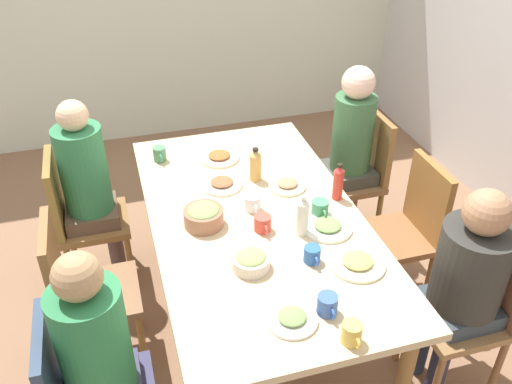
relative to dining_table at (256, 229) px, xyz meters
name	(u,v)px	position (x,y,z in m)	size (l,w,h in m)	color
ground_plane	(256,321)	(0.00, 0.00, -0.69)	(6.08, 6.08, 0.00)	#886248
dining_table	(256,229)	(0.00, 0.00, 0.00)	(1.92, 1.05, 0.77)	#CFB48A
chair_0	(408,226)	(0.00, 0.91, -0.18)	(0.40, 0.40, 0.90)	#915C36
chair_1	(81,288)	(0.00, -0.91, -0.18)	(0.40, 0.40, 0.90)	brown
chair_2	(360,170)	(-0.64, 0.91, -0.18)	(0.40, 0.40, 0.90)	brown
person_2	(350,143)	(-0.64, 0.81, 0.04)	(0.30, 0.30, 1.24)	#3E3A3A
chair_3	(474,304)	(0.64, 0.91, -0.18)	(0.40, 0.40, 0.90)	olive
person_3	(467,276)	(0.64, 0.82, 0.02)	(0.33, 0.33, 1.17)	#2C2F4B
person_4	(100,356)	(0.64, -0.81, 0.03)	(0.30, 0.30, 1.22)	navy
chair_5	(78,215)	(-0.64, -0.91, -0.18)	(0.40, 0.40, 0.90)	brown
person_5	(89,183)	(-0.64, -0.81, 0.03)	(0.30, 0.30, 1.23)	brown
plate_0	(287,185)	(-0.21, 0.24, 0.09)	(0.21, 0.21, 0.04)	silver
plate_1	(292,318)	(0.72, -0.06, 0.09)	(0.21, 0.21, 0.04)	white
plate_2	(219,157)	(-0.62, -0.05, 0.09)	(0.24, 0.24, 0.04)	beige
plate_3	(222,184)	(-0.33, -0.10, 0.09)	(0.23, 0.23, 0.04)	white
plate_4	(328,227)	(0.20, 0.31, 0.09)	(0.24, 0.24, 0.04)	silver
plate_5	(357,263)	(0.48, 0.34, 0.09)	(0.26, 0.26, 0.04)	#E6EAC9
bowl_0	(251,261)	(0.36, -0.13, 0.12)	(0.17, 0.17, 0.08)	beige
bowl_1	(204,216)	(-0.01, -0.27, 0.13)	(0.20, 0.20, 0.11)	#986348
cup_0	(352,333)	(0.88, 0.12, 0.12)	(0.12, 0.08, 0.09)	#E1BE52
cup_1	(252,203)	(-0.06, 0.00, 0.12)	(0.12, 0.09, 0.08)	white
cup_2	(328,305)	(0.71, 0.09, 0.12)	(0.12, 0.09, 0.09)	#3A5CA5
cup_3	(262,224)	(0.12, 0.00, 0.12)	(0.12, 0.08, 0.08)	#CC483B
cup_4	(160,154)	(-0.70, -0.39, 0.12)	(0.11, 0.08, 0.09)	#49875B
cup_5	(320,208)	(0.08, 0.32, 0.12)	(0.12, 0.09, 0.08)	#479266
cup_6	(312,255)	(0.40, 0.15, 0.12)	(0.11, 0.08, 0.08)	#2A5CA5
bottle_0	(303,216)	(0.20, 0.18, 0.18)	(0.06, 0.06, 0.22)	silver
bottle_1	(255,165)	(-0.34, 0.10, 0.17)	(0.07, 0.07, 0.20)	tan
bottle_2	(338,183)	(-0.04, 0.46, 0.18)	(0.05, 0.05, 0.21)	red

